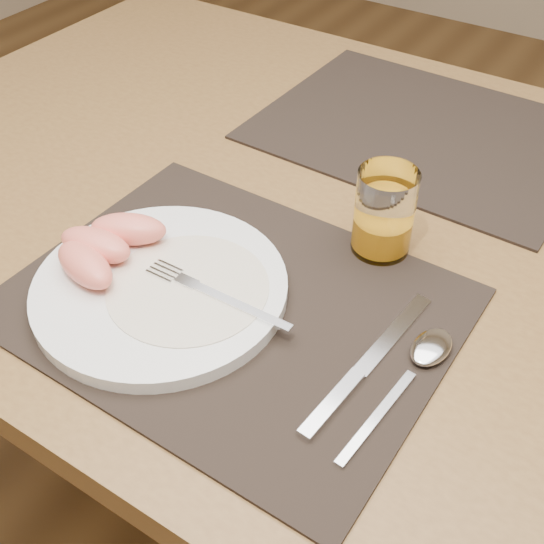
{
  "coord_description": "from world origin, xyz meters",
  "views": [
    {
      "loc": [
        0.3,
        -0.63,
        1.26
      ],
      "look_at": [
        0.0,
        -0.17,
        0.77
      ],
      "focal_mm": 45.0,
      "sensor_mm": 36.0,
      "label": 1
    }
  ],
  "objects": [
    {
      "name": "grapefruit_wedges",
      "position": [
        -0.16,
        -0.25,
        0.79
      ],
      "size": [
        0.11,
        0.14,
        0.03
      ],
      "color": "#F57C64",
      "rests_on": "plate"
    },
    {
      "name": "plate_dressing",
      "position": [
        -0.06,
        -0.24,
        0.77
      ],
      "size": [
        0.17,
        0.17,
        0.0
      ],
      "color": "white",
      "rests_on": "plate"
    },
    {
      "name": "placemat_far",
      "position": [
        0.01,
        0.22,
        0.75
      ],
      "size": [
        0.46,
        0.36,
        0.0
      ],
      "primitive_type": "cube",
      "rotation": [
        0.0,
        0.0,
        -0.02
      ],
      "color": "black",
      "rests_on": "table"
    },
    {
      "name": "spoon",
      "position": [
        0.18,
        -0.18,
        0.76
      ],
      "size": [
        0.04,
        0.19,
        0.01
      ],
      "color": "silver",
      "rests_on": "placemat_near"
    },
    {
      "name": "plate",
      "position": [
        -0.09,
        -0.25,
        0.76
      ],
      "size": [
        0.27,
        0.27,
        0.02
      ],
      "primitive_type": "cylinder",
      "color": "white",
      "rests_on": "placemat_near"
    },
    {
      "name": "juice_glass",
      "position": [
        0.07,
        -0.05,
        0.8
      ],
      "size": [
        0.07,
        0.07,
        0.1
      ],
      "color": "white",
      "rests_on": "placemat_near"
    },
    {
      "name": "fork",
      "position": [
        -0.04,
        -0.23,
        0.77
      ],
      "size": [
        0.17,
        0.02,
        0.0
      ],
      "color": "silver",
      "rests_on": "plate"
    },
    {
      "name": "placemat_near",
      "position": [
        -0.02,
        -0.22,
        0.75
      ],
      "size": [
        0.45,
        0.36,
        0.0
      ],
      "primitive_type": "cube",
      "rotation": [
        0.0,
        0.0,
        -0.01
      ],
      "color": "black",
      "rests_on": "table"
    },
    {
      "name": "ground",
      "position": [
        0.0,
        0.0,
        0.0
      ],
      "size": [
        5.0,
        5.0,
        0.0
      ],
      "primitive_type": "plane",
      "color": "brown",
      "rests_on": "ground"
    },
    {
      "name": "knife",
      "position": [
        0.14,
        -0.23,
        0.76
      ],
      "size": [
        0.03,
        0.22,
        0.01
      ],
      "color": "silver",
      "rests_on": "placemat_near"
    },
    {
      "name": "table",
      "position": [
        0.0,
        0.0,
        0.67
      ],
      "size": [
        1.4,
        0.9,
        0.75
      ],
      "color": "brown",
      "rests_on": "ground"
    }
  ]
}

